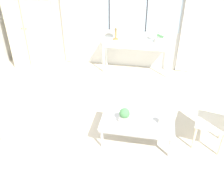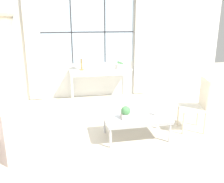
{
  "view_description": "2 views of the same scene",
  "coord_description": "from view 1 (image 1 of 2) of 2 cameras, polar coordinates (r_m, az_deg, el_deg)",
  "views": [
    {
      "loc": [
        0.67,
        -2.54,
        2.83
      ],
      "look_at": [
        0.06,
        0.75,
        0.66
      ],
      "focal_mm": 40.0,
      "sensor_mm": 36.0,
      "label": 1
    },
    {
      "loc": [
        -0.67,
        -3.36,
        2.02
      ],
      "look_at": [
        0.13,
        0.62,
        0.81
      ],
      "focal_mm": 40.0,
      "sensor_mm": 36.0,
      "label": 2
    }
  ],
  "objects": [
    {
      "name": "potted_orchid",
      "position": [
        5.59,
        10.49,
        12.59
      ],
      "size": [
        0.21,
        0.16,
        0.41
      ],
      "color": "#BCB7AD",
      "rests_on": "console_table"
    },
    {
      "name": "ground_plane",
      "position": [
        3.86,
        -2.97,
        -14.25
      ],
      "size": [
        14.0,
        14.0,
        0.0
      ],
      "primitive_type": "plane",
      "color": "beige"
    },
    {
      "name": "pillar_candle",
      "position": [
        3.8,
        11.31,
        -6.39
      ],
      "size": [
        0.12,
        0.12,
        0.16
      ],
      "color": "silver",
      "rests_on": "coffee_table"
    },
    {
      "name": "potted_plant_small",
      "position": [
        3.76,
        2.87,
        -5.34
      ],
      "size": [
        0.16,
        0.16,
        0.22
      ],
      "color": "#BCB7AD",
      "rests_on": "coffee_table"
    },
    {
      "name": "armchair_upholstered",
      "position": [
        4.53,
        -20.66,
        -4.01
      ],
      "size": [
        1.25,
        1.25,
        0.78
      ],
      "color": "beige",
      "rests_on": "ground_plane"
    },
    {
      "name": "console_table",
      "position": [
        5.71,
        5.69,
        10.71
      ],
      "size": [
        1.55,
        0.42,
        0.77
      ],
      "color": "silver",
      "rests_on": "ground_plane"
    },
    {
      "name": "side_chair_wooden",
      "position": [
        3.97,
        23.53,
        -5.46
      ],
      "size": [
        0.52,
        0.52,
        0.98
      ],
      "color": "white",
      "rests_on": "ground_plane"
    },
    {
      "name": "table_lamp",
      "position": [
        5.59,
        0.88,
        15.31
      ],
      "size": [
        0.24,
        0.24,
        0.47
      ],
      "color": "#9E7F47",
      "rests_on": "console_table"
    },
    {
      "name": "wall_back_windowed",
      "position": [
        5.78,
        3.71,
        18.59
      ],
      "size": [
        7.2,
        0.14,
        2.8
      ],
      "color": "silver",
      "rests_on": "ground_plane"
    },
    {
      "name": "armoire",
      "position": [
        6.18,
        -18.25,
        14.71
      ],
      "size": [
        0.95,
        0.67,
        2.11
      ],
      "color": "beige",
      "rests_on": "ground_plane"
    },
    {
      "name": "coffee_table",
      "position": [
        3.89,
        5.89,
        -6.82
      ],
      "size": [
        1.11,
        0.67,
        0.4
      ],
      "color": "#BCBCC1",
      "rests_on": "ground_plane"
    }
  ]
}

